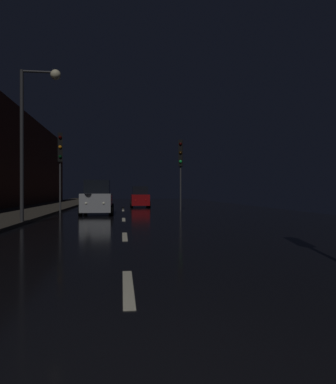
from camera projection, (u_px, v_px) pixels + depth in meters
name	position (u px, v px, depth m)	size (l,w,h in m)	color
ground	(123.00, 211.00, 26.88)	(25.24, 84.00, 0.02)	black
sidewalk_left	(32.00, 210.00, 26.08)	(4.40, 84.00, 0.15)	#38332B
lane_centerline	(123.00, 216.00, 21.08)	(0.16, 28.39, 0.01)	beige
traffic_light_far_right	(181.00, 159.00, 26.63)	(0.37, 0.48, 5.14)	#38383A
traffic_light_far_left	(60.00, 154.00, 24.28)	(0.36, 0.48, 5.27)	#38383A
streetlamp_overhead	(34.00, 120.00, 15.79)	(1.70, 0.44, 6.68)	#2D2D30
car_approaching_headlights	(97.00, 199.00, 22.83)	(1.94, 4.20, 2.11)	#A5A8AD
car_distant_taillights	(140.00, 198.00, 32.98)	(1.70, 3.68, 1.86)	maroon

